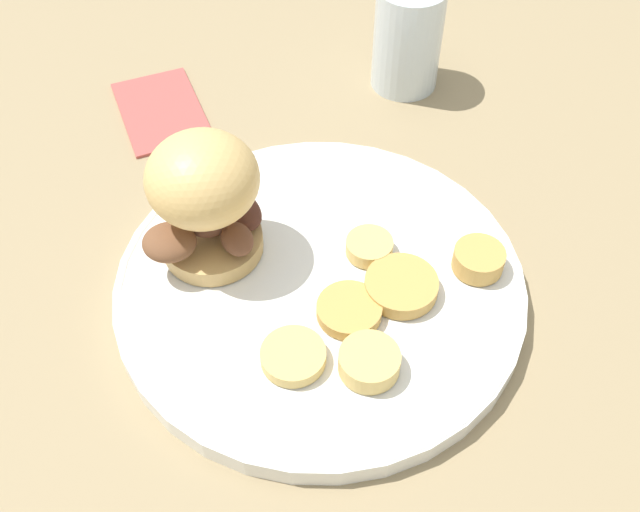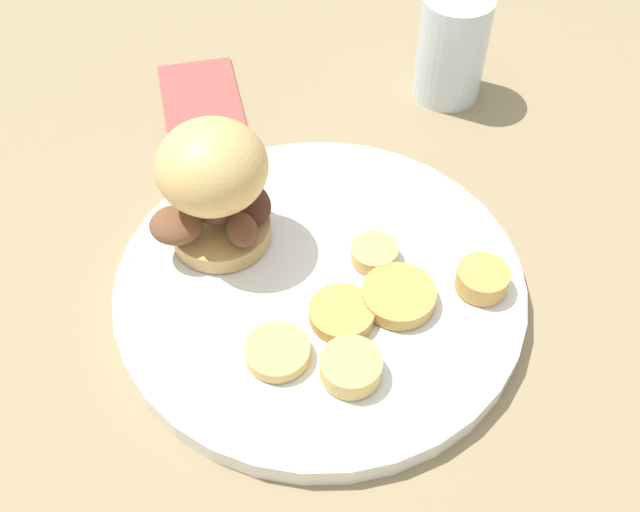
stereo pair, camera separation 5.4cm
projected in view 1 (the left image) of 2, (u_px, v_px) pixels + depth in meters
The scene contains 11 objects.
ground_plane at pixel (320, 293), 0.57m from camera, with size 4.00×4.00×0.00m, color #937F5B.
dinner_plate at pixel (320, 285), 0.56m from camera, with size 0.31×0.31×0.02m.
sandwich at pixel (205, 196), 0.53m from camera, with size 0.11×0.09×0.11m.
potato_round_0 at pixel (349, 310), 0.53m from camera, with size 0.05×0.05×0.01m, color tan.
potato_round_1 at pixel (401, 286), 0.55m from camera, with size 0.05×0.05×0.01m, color tan.
potato_round_2 at pixel (479, 259), 0.56m from camera, with size 0.04×0.04×0.02m, color tan.
potato_round_3 at pixel (369, 362), 0.50m from camera, with size 0.04×0.04×0.02m, color #DBB766.
potato_round_4 at pixel (293, 356), 0.51m from camera, with size 0.05×0.05×0.01m, color #DBB766.
potato_round_5 at pixel (369, 247), 0.57m from camera, with size 0.04×0.04×0.01m, color #DBB766.
drinking_glass at pixel (408, 38), 0.70m from camera, with size 0.06×0.06×0.10m.
napkin at pixel (161, 109), 0.71m from camera, with size 0.11×0.07×0.01m, color #B24C47.
Camera 1 is at (0.30, 0.17, 0.46)m, focal length 42.00 mm.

